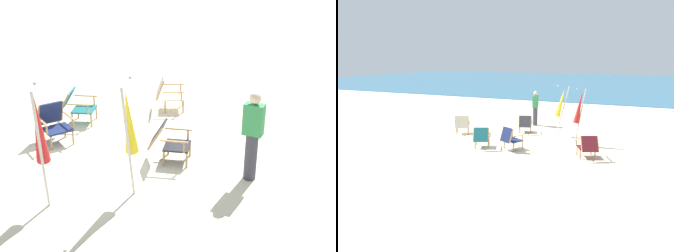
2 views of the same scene
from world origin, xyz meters
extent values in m
plane|color=beige|center=(0.00, 0.00, 0.00)|extent=(80.00, 80.00, 0.00)
cube|color=#28282D|center=(-0.40, 1.27, 0.32)|extent=(0.64, 0.62, 0.04)
cube|color=#28282D|center=(-0.29, 0.91, 0.54)|extent=(0.56, 0.44, 0.46)
cylinder|color=#AD7F4C|center=(-0.69, 1.40, 0.16)|extent=(0.04, 0.04, 0.32)
cylinder|color=#AD7F4C|center=(-0.24, 1.55, 0.16)|extent=(0.04, 0.04, 0.32)
cylinder|color=#AD7F4C|center=(-0.56, 0.99, 0.16)|extent=(0.04, 0.04, 0.32)
cylinder|color=#AD7F4C|center=(-0.11, 1.13, 0.16)|extent=(0.04, 0.04, 0.32)
cube|color=#AD7F4C|center=(-0.66, 1.16, 0.54)|extent=(0.20, 0.51, 0.02)
cylinder|color=#AD7F4C|center=(-0.72, 1.34, 0.43)|extent=(0.04, 0.04, 0.22)
cube|color=#AD7F4C|center=(-0.13, 1.34, 0.54)|extent=(0.20, 0.51, 0.02)
cylinder|color=#AD7F4C|center=(-0.19, 1.51, 0.43)|extent=(0.04, 0.04, 0.22)
cylinder|color=#AD7F4C|center=(-0.53, 0.83, 0.54)|extent=(0.13, 0.30, 0.46)
cylinder|color=#AD7F4C|center=(-0.04, 0.99, 0.54)|extent=(0.13, 0.30, 0.46)
cube|color=#19234C|center=(0.06, -1.24, 0.32)|extent=(0.69, 0.67, 0.04)
cube|color=#19234C|center=(-0.10, -1.53, 0.57)|extent=(0.53, 0.41, 0.50)
cylinder|color=#AD7F4C|center=(-0.05, -0.94, 0.16)|extent=(0.04, 0.04, 0.32)
cylinder|color=#AD7F4C|center=(0.37, -1.16, 0.16)|extent=(0.04, 0.04, 0.32)
cylinder|color=#AD7F4C|center=(-0.25, -1.32, 0.16)|extent=(0.04, 0.04, 0.32)
cylinder|color=#AD7F4C|center=(0.16, -1.54, 0.16)|extent=(0.04, 0.04, 0.32)
cube|color=#AD7F4C|center=(-0.20, -1.13, 0.54)|extent=(0.28, 0.48, 0.02)
cylinder|color=#AD7F4C|center=(-0.11, -0.96, 0.43)|extent=(0.04, 0.04, 0.22)
cube|color=#AD7F4C|center=(0.30, -1.39, 0.54)|extent=(0.28, 0.48, 0.02)
cylinder|color=#AD7F4C|center=(0.38, -1.23, 0.43)|extent=(0.04, 0.04, 0.22)
cylinder|color=#AD7F4C|center=(-0.32, -1.41, 0.57)|extent=(0.13, 0.20, 0.50)
cylinder|color=#AD7F4C|center=(0.13, -1.65, 0.57)|extent=(0.13, 0.20, 0.50)
cube|color=#196066|center=(-1.09, -1.44, 0.32)|extent=(0.66, 0.64, 0.04)
cube|color=#196066|center=(-0.95, -1.78, 0.54)|extent=(0.57, 0.46, 0.47)
cylinder|color=#AD7F4C|center=(-1.38, -1.33, 0.16)|extent=(0.04, 0.04, 0.32)
cylinder|color=#AD7F4C|center=(-0.95, -1.15, 0.16)|extent=(0.04, 0.04, 0.32)
cylinder|color=#AD7F4C|center=(-1.22, -1.73, 0.16)|extent=(0.04, 0.04, 0.32)
cylinder|color=#AD7F4C|center=(-0.79, -1.55, 0.16)|extent=(0.04, 0.04, 0.32)
cube|color=#AD7F4C|center=(-1.34, -1.56, 0.54)|extent=(0.23, 0.50, 0.02)
cylinder|color=#AD7F4C|center=(-1.41, -1.39, 0.43)|extent=(0.04, 0.04, 0.22)
cube|color=#AD7F4C|center=(-0.82, -1.35, 0.54)|extent=(0.23, 0.50, 0.02)
cylinder|color=#AD7F4C|center=(-0.89, -1.18, 0.43)|extent=(0.04, 0.04, 0.22)
cylinder|color=#AD7F4C|center=(-1.18, -1.88, 0.54)|extent=(0.15, 0.29, 0.47)
cylinder|color=#AD7F4C|center=(-0.71, -1.69, 0.54)|extent=(0.15, 0.29, 0.47)
cube|color=beige|center=(-2.76, -0.01, 0.32)|extent=(0.68, 0.67, 0.04)
cube|color=beige|center=(-2.61, -0.30, 0.56)|extent=(0.54, 0.42, 0.50)
cylinder|color=#AD7F4C|center=(-3.07, 0.07, 0.16)|extent=(0.04, 0.04, 0.32)
cylinder|color=#AD7F4C|center=(-2.66, 0.29, 0.16)|extent=(0.04, 0.04, 0.32)
cylinder|color=#AD7F4C|center=(-2.87, -0.31, 0.16)|extent=(0.04, 0.04, 0.32)
cylinder|color=#AD7F4C|center=(-2.46, -0.09, 0.16)|extent=(0.04, 0.04, 0.32)
cube|color=#AD7F4C|center=(-3.00, -0.16, 0.54)|extent=(0.28, 0.48, 0.02)
cylinder|color=#AD7F4C|center=(-3.09, 0.01, 0.43)|extent=(0.04, 0.04, 0.22)
cube|color=#AD7F4C|center=(-2.51, 0.10, 0.54)|extent=(0.28, 0.48, 0.02)
cylinder|color=#AD7F4C|center=(-2.59, 0.27, 0.43)|extent=(0.04, 0.04, 0.22)
cylinder|color=#AD7F4C|center=(-2.83, -0.42, 0.56)|extent=(0.14, 0.21, 0.50)
cylinder|color=#AD7F4C|center=(-2.38, -0.18, 0.56)|extent=(0.14, 0.21, 0.50)
cylinder|color=#B7B2A8|center=(1.21, 1.22, 1.02)|extent=(0.50, 0.18, 2.06)
cone|color=yellow|center=(1.13, 1.20, 1.38)|extent=(0.51, 0.34, 1.18)
sphere|color=#B7B2A8|center=(0.99, 1.15, 2.05)|extent=(0.06, 0.06, 0.06)
cylinder|color=#B7B2A8|center=(2.07, 0.22, 1.04)|extent=(0.34, 0.25, 2.08)
cone|color=red|center=(2.02, 0.19, 1.40)|extent=(0.46, 0.41, 1.18)
sphere|color=#B7B2A8|center=(1.93, 0.13, 2.07)|extent=(0.06, 0.06, 0.06)
cylinder|color=#383842|center=(-0.41, 2.71, 0.43)|extent=(0.22, 0.22, 0.86)
cube|color=#338C4C|center=(-0.41, 2.71, 1.14)|extent=(0.20, 0.34, 0.56)
sphere|color=beige|center=(-0.41, 2.71, 1.53)|extent=(0.20, 0.20, 0.20)
camera|label=1|loc=(6.71, 4.83, 4.23)|focal=50.00mm
camera|label=2|loc=(3.77, -10.65, 3.13)|focal=32.00mm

